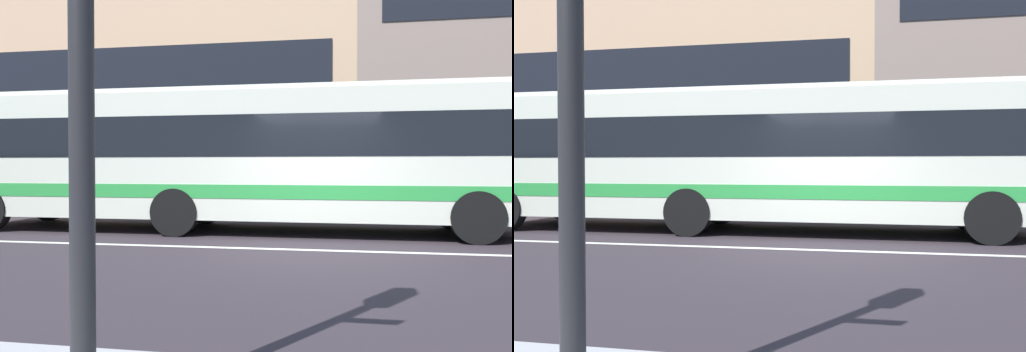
# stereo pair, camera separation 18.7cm
# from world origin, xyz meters

# --- Properties ---
(ground_plane) EXTENTS (160.00, 160.00, 0.00)m
(ground_plane) POSITION_xyz_m (0.00, 0.00, 0.00)
(ground_plane) COLOR #322A30
(lane_centre_line) EXTENTS (60.00, 0.16, 0.01)m
(lane_centre_line) POSITION_xyz_m (0.00, 0.00, 0.00)
(lane_centre_line) COLOR silver
(lane_centre_line) RESTS_ON ground_plane
(hedge_row_far) EXTENTS (19.82, 1.10, 0.84)m
(hedge_row_far) POSITION_xyz_m (3.83, 6.18, 0.42)
(hedge_row_far) COLOR #326B31
(hedge_row_far) RESTS_ON ground_plane
(apartment_block_left) EXTENTS (22.57, 11.05, 9.08)m
(apartment_block_left) POSITION_xyz_m (-10.27, 15.59, 4.54)
(apartment_block_left) COLOR tan
(apartment_block_left) RESTS_ON ground_plane
(transit_bus) EXTENTS (12.35, 2.73, 3.13)m
(transit_bus) POSITION_xyz_m (-2.15, 2.42, 1.73)
(transit_bus) COLOR beige
(transit_bus) RESTS_ON ground_plane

